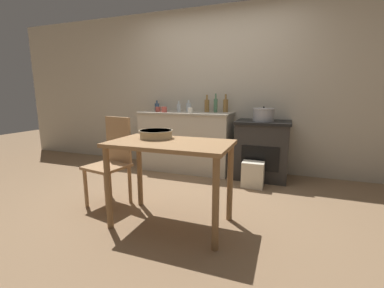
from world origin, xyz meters
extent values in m
plane|color=#896B4C|center=(0.00, 0.00, 0.00)|extent=(14.00, 14.00, 0.00)
cube|color=beige|center=(0.00, 1.58, 1.27)|extent=(8.00, 0.07, 2.55)
cube|color=beige|center=(-0.42, 1.27, 0.46)|extent=(1.43, 0.57, 0.91)
cube|color=#A9A08F|center=(-0.42, 1.27, 0.93)|extent=(1.46, 0.60, 0.03)
cube|color=#2D2B28|center=(0.77, 1.27, 0.40)|extent=(0.72, 0.57, 0.80)
cube|color=black|center=(0.77, 1.27, 0.82)|extent=(0.76, 0.61, 0.04)
cube|color=black|center=(0.77, 0.98, 0.35)|extent=(0.50, 0.01, 0.34)
cube|color=#997047|center=(0.11, -0.45, 0.78)|extent=(1.10, 0.63, 0.03)
cylinder|color=olive|center=(-0.39, -0.72, 0.38)|extent=(0.06, 0.06, 0.76)
cylinder|color=olive|center=(0.61, -0.72, 0.38)|extent=(0.06, 0.06, 0.76)
cylinder|color=olive|center=(-0.39, -0.19, 0.38)|extent=(0.06, 0.06, 0.76)
cylinder|color=olive|center=(0.61, -0.19, 0.38)|extent=(0.06, 0.06, 0.76)
cube|color=#A87F56|center=(-0.72, -0.31, 0.44)|extent=(0.47, 0.47, 0.03)
cube|color=#A87F56|center=(-0.69, -0.13, 0.71)|extent=(0.36, 0.10, 0.51)
cylinder|color=#A87F56|center=(-0.92, -0.44, 0.21)|extent=(0.04, 0.04, 0.43)
cylinder|color=#A87F56|center=(-0.59, -0.50, 0.21)|extent=(0.04, 0.04, 0.43)
cylinder|color=#A87F56|center=(-0.86, -0.12, 0.21)|extent=(0.04, 0.04, 0.43)
cylinder|color=#A87F56|center=(-0.53, -0.18, 0.21)|extent=(0.04, 0.04, 0.43)
cube|color=beige|center=(0.71, 0.82, 0.17)|extent=(0.28, 0.20, 0.34)
cylinder|color=#A8A8AD|center=(0.77, 1.22, 0.93)|extent=(0.29, 0.29, 0.16)
cylinder|color=#A8A8AD|center=(0.77, 1.22, 1.02)|extent=(0.31, 0.31, 0.02)
sphere|color=black|center=(0.77, 1.22, 1.04)|extent=(0.02, 0.02, 0.02)
cylinder|color=tan|center=(-0.10, -0.34, 0.84)|extent=(0.31, 0.31, 0.08)
cylinder|color=tan|center=(-0.10, -0.34, 0.87)|extent=(0.33, 0.33, 0.01)
cylinder|color=#517F5B|center=(0.03, 1.38, 1.04)|extent=(0.06, 0.06, 0.21)
cylinder|color=#517F5B|center=(0.03, 1.38, 1.19)|extent=(0.02, 0.02, 0.08)
cylinder|color=olive|center=(0.18, 1.42, 1.04)|extent=(0.08, 0.08, 0.20)
cylinder|color=olive|center=(0.18, 1.42, 1.18)|extent=(0.03, 0.03, 0.08)
cylinder|color=silver|center=(-0.56, 1.30, 1.00)|extent=(0.06, 0.06, 0.12)
cylinder|color=silver|center=(-0.56, 1.30, 1.09)|extent=(0.02, 0.02, 0.05)
cylinder|color=olive|center=(-0.11, 1.39, 1.04)|extent=(0.08, 0.08, 0.19)
cylinder|color=olive|center=(-0.11, 1.39, 1.17)|extent=(0.03, 0.03, 0.07)
cylinder|color=#3D5675|center=(-1.02, 1.43, 1.00)|extent=(0.08, 0.08, 0.12)
cylinder|color=#3D5675|center=(-1.02, 1.43, 1.09)|extent=(0.03, 0.03, 0.05)
cylinder|color=silver|center=(-0.43, 1.40, 1.01)|extent=(0.08, 0.08, 0.13)
cylinder|color=silver|center=(-0.43, 1.40, 1.10)|extent=(0.03, 0.03, 0.05)
cylinder|color=#B74C42|center=(-0.71, 1.08, 0.98)|extent=(0.09, 0.09, 0.09)
cylinder|color=#B74C42|center=(-0.86, 1.17, 0.98)|extent=(0.08, 0.08, 0.08)
cylinder|color=silver|center=(-0.27, 1.06, 0.98)|extent=(0.07, 0.07, 0.08)
camera|label=1|loc=(1.08, -2.52, 1.22)|focal=24.00mm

